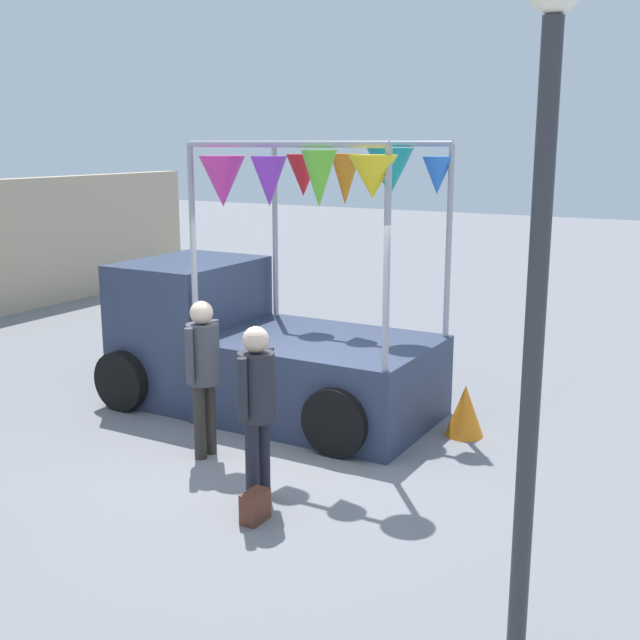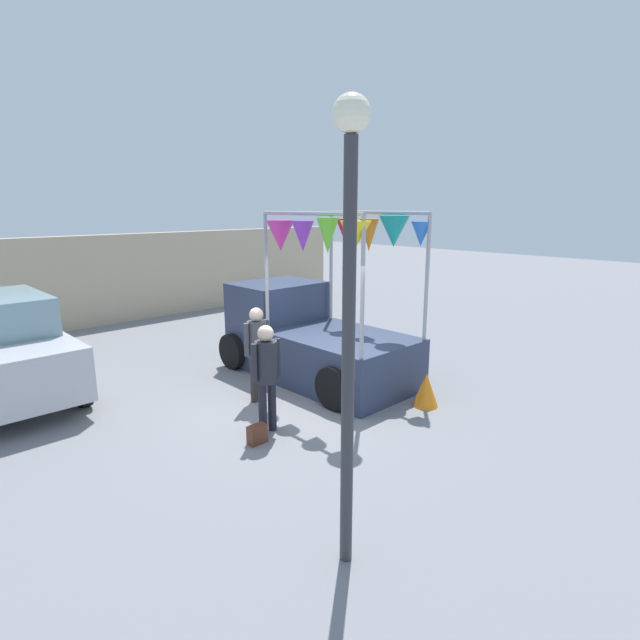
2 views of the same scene
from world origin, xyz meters
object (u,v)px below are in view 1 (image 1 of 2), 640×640
Objects in this scene: person_vendor at (203,364)px; folded_kite_bundle_tangerine at (465,410)px; handbag at (255,507)px; vendor_truck at (254,336)px; person_customer at (257,398)px; street_lamp at (540,238)px.

folded_kite_bundle_tangerine is (1.95, -2.22, -0.73)m from person_vendor.
vendor_truck is at bearing 34.03° from handbag.
handbag is at bearing -127.41° from person_vendor.
folded_kite_bundle_tangerine is at bearing -22.75° from person_customer.
person_vendor reaches higher than person_customer.
person_customer is 2.92m from folded_kite_bundle_tangerine.
street_lamp reaches higher than vendor_truck.
vendor_truck reaches higher than person_vendor.
handbag is (-2.67, -1.80, -0.78)m from vendor_truck.
person_customer is at bearing 66.74° from street_lamp.
person_vendor is (0.66, 1.12, 0.01)m from person_customer.
person_customer is at bearing -145.35° from vendor_truck.
vendor_truck reaches higher than person_customer.
person_customer is 1.00× the size of person_vendor.
person_vendor is at bearing -163.85° from vendor_truck.
vendor_truck is at bearing 51.31° from street_lamp.
vendor_truck is 2.39× the size of person_vendor.
person_vendor is 6.06× the size of handbag.
person_vendor reaches higher than handbag.
person_customer is at bearing -120.51° from person_vendor.
folded_kite_bundle_tangerine is (3.81, 1.70, -2.47)m from street_lamp.
person_customer is 1.30m from person_vendor.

